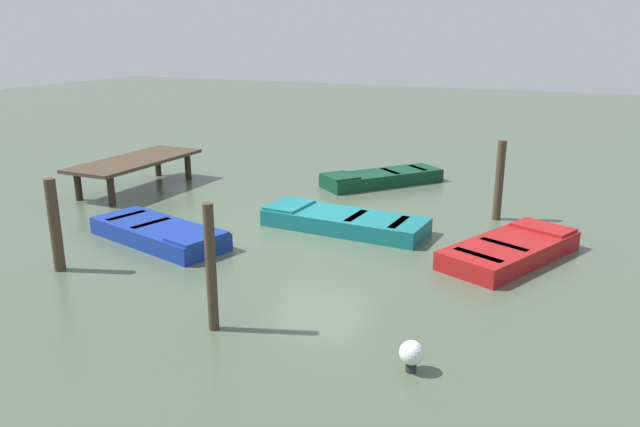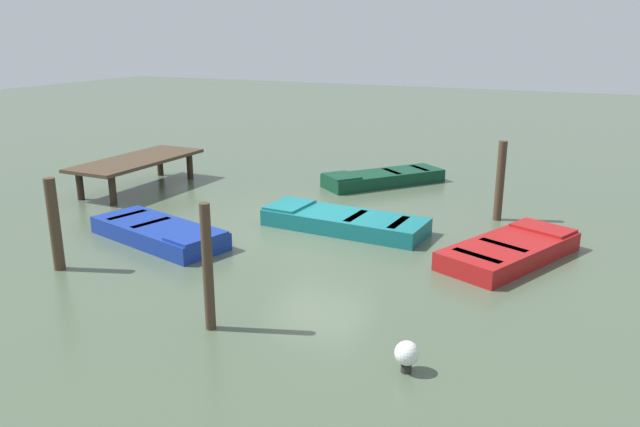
{
  "view_description": "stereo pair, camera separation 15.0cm",
  "coord_description": "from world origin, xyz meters",
  "views": [
    {
      "loc": [
        -13.46,
        -6.14,
        4.74
      ],
      "look_at": [
        0.0,
        0.0,
        0.35
      ],
      "focal_mm": 34.77,
      "sensor_mm": 36.0,
      "label": 1
    },
    {
      "loc": [
        -13.4,
        -6.28,
        4.74
      ],
      "look_at": [
        0.0,
        0.0,
        0.35
      ],
      "focal_mm": 34.77,
      "sensor_mm": 36.0,
      "label": 2
    }
  ],
  "objects": [
    {
      "name": "rowboat_teal",
      "position": [
        0.06,
        -0.6,
        0.22
      ],
      "size": [
        1.6,
        4.11,
        0.46
      ],
      "rotation": [
        0.0,
        0.0,
        1.52
      ],
      "color": "#14666B",
      "rests_on": "ground_plane"
    },
    {
      "name": "ground_plane",
      "position": [
        0.0,
        0.0,
        0.0
      ],
      "size": [
        80.0,
        80.0,
        0.0
      ],
      "primitive_type": "plane",
      "color": "#475642"
    },
    {
      "name": "rowboat_blue",
      "position": [
        -2.58,
        2.93,
        0.22
      ],
      "size": [
        2.23,
        3.81,
        0.46
      ],
      "rotation": [
        0.0,
        0.0,
        4.45
      ],
      "color": "navy",
      "rests_on": "ground_plane"
    },
    {
      "name": "dock_segment",
      "position": [
        1.16,
        6.76,
        0.83
      ],
      "size": [
        4.41,
        1.85,
        0.95
      ],
      "rotation": [
        0.0,
        0.0,
        -0.02
      ],
      "color": "#423323",
      "rests_on": "ground_plane"
    },
    {
      "name": "rowboat_dark_green",
      "position": [
        4.88,
        0.08,
        0.22
      ],
      "size": [
        3.83,
        3.4,
        0.46
      ],
      "rotation": [
        0.0,
        0.0,
        2.47
      ],
      "color": "#0C3823",
      "rests_on": "ground_plane"
    },
    {
      "name": "mooring_piling_near_right",
      "position": [
        2.52,
        -3.91,
        1.03
      ],
      "size": [
        0.22,
        0.22,
        2.07
      ],
      "primitive_type": "cylinder",
      "color": "#423323",
      "rests_on": "ground_plane"
    },
    {
      "name": "marker_buoy",
      "position": [
        -5.69,
        -4.04,
        0.29
      ],
      "size": [
        0.36,
        0.36,
        0.48
      ],
      "color": "#262626",
      "rests_on": "ground_plane"
    },
    {
      "name": "rowboat_red",
      "position": [
        -0.34,
        -4.67,
        0.22
      ],
      "size": [
        3.74,
        2.68,
        0.46
      ],
      "rotation": [
        0.0,
        0.0,
        5.88
      ],
      "color": "maroon",
      "rests_on": "ground_plane"
    },
    {
      "name": "mooring_piling_center",
      "position": [
        -5.75,
        -0.7,
        1.08
      ],
      "size": [
        0.17,
        0.17,
        2.15
      ],
      "primitive_type": "cylinder",
      "color": "#423323",
      "rests_on": "ground_plane"
    },
    {
      "name": "mooring_piling_mid_right",
      "position": [
        -4.87,
        3.66,
        0.97
      ],
      "size": [
        0.23,
        0.23,
        1.93
      ],
      "primitive_type": "cylinder",
      "color": "#423323",
      "rests_on": "ground_plane"
    }
  ]
}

